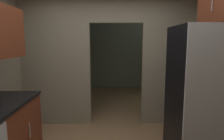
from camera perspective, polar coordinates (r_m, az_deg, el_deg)
The scene contains 3 objects.
kitchen_partition at distance 3.90m, azimuth -2.38°, elevation 4.77°, with size 3.40×0.12×2.68m.
adjoining_room_shell at distance 6.10m, azimuth -1.17°, elevation 5.07°, with size 3.40×3.32×2.68m.
refrigerator at distance 2.79m, azimuth 25.27°, elevation -7.91°, with size 0.79×0.79×1.87m.
Camera 1 is at (0.07, -2.20, 1.67)m, focal length 31.31 mm.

